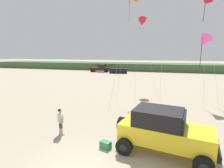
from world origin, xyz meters
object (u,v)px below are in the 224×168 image
(person_watching, at_px, (60,120))
(kite_green_box, at_px, (207,2))
(kite_yellow_diamond, at_px, (204,41))
(kite_black_sled, at_px, (142,22))
(distant_pickup, at_px, (100,68))
(distant_sedan, at_px, (118,71))
(cooler_box, at_px, (106,145))
(jeep, at_px, (163,130))

(person_watching, distance_m, kite_green_box, 19.23)
(kite_yellow_diamond, bearing_deg, kite_black_sled, 142.26)
(distant_pickup, bearing_deg, distant_sedan, -20.07)
(cooler_box, height_order, distant_pickup, distant_pickup)
(cooler_box, height_order, kite_green_box, kite_green_box)
(kite_green_box, bearing_deg, cooler_box, -117.14)
(jeep, height_order, distant_sedan, jeep)
(distant_pickup, xyz_separation_m, kite_black_sled, (12.61, -20.25, 7.85))
(jeep, xyz_separation_m, person_watching, (-6.03, 0.39, -0.26))
(cooler_box, distance_m, distant_sedan, 34.33)
(person_watching, bearing_deg, kite_yellow_diamond, 45.03)
(person_watching, bearing_deg, kite_green_box, 52.05)
(distant_pickup, bearing_deg, kite_yellow_diamond, -53.04)
(jeep, xyz_separation_m, distant_sedan, (-10.02, 33.19, -0.60))
(person_watching, relative_size, distant_sedan, 0.40)
(distant_sedan, xyz_separation_m, kite_green_box, (14.27, -19.62, 9.83))
(kite_black_sled, relative_size, kite_green_box, 0.85)
(jeep, height_order, kite_green_box, kite_green_box)
(jeep, xyz_separation_m, cooler_box, (-2.91, -0.39, -1.01))
(jeep, xyz_separation_m, kite_green_box, (4.25, 13.58, 9.23))
(cooler_box, relative_size, kite_yellow_diamond, 0.08)
(cooler_box, bearing_deg, kite_green_box, 81.54)
(jeep, relative_size, distant_pickup, 1.08)
(cooler_box, bearing_deg, person_watching, -175.32)
(kite_yellow_diamond, bearing_deg, cooler_box, -121.96)
(distant_pickup, distance_m, kite_yellow_diamond, 31.87)
(cooler_box, xyz_separation_m, kite_yellow_diamond, (6.48, 10.39, 5.87))
(cooler_box, relative_size, distant_pickup, 0.12)
(jeep, relative_size, kite_black_sled, 0.53)
(jeep, distance_m, cooler_box, 3.10)
(distant_sedan, distance_m, kite_green_box, 26.17)
(kite_green_box, bearing_deg, jeep, -107.39)
(jeep, bearing_deg, distant_sedan, 106.80)
(kite_yellow_diamond, bearing_deg, person_watching, -134.97)
(kite_black_sled, bearing_deg, jeep, -79.62)
(distant_sedan, relative_size, kite_yellow_diamond, 0.62)
(kite_black_sled, bearing_deg, kite_yellow_diamond, -37.74)
(distant_pickup, height_order, kite_yellow_diamond, kite_yellow_diamond)
(kite_black_sled, relative_size, kite_yellow_diamond, 1.40)
(distant_sedan, distance_m, kite_black_sled, 21.34)
(person_watching, relative_size, kite_yellow_diamond, 0.25)
(kite_green_box, distance_m, kite_yellow_diamond, 5.68)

